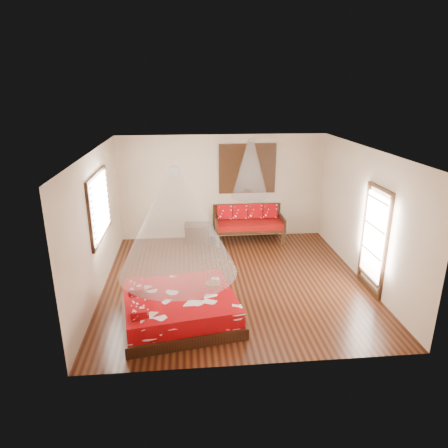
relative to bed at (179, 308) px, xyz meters
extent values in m
cube|color=black|center=(1.16, 1.42, -0.26)|extent=(5.50, 5.50, 0.02)
cube|color=white|center=(1.16, 1.42, 2.56)|extent=(5.50, 5.50, 0.02)
cube|color=beige|center=(-1.60, 1.42, 1.15)|extent=(0.02, 5.50, 2.80)
cube|color=beige|center=(3.92, 1.42, 1.15)|extent=(0.02, 5.50, 2.80)
cube|color=beige|center=(1.16, 4.18, 1.15)|extent=(5.50, 0.02, 2.80)
cube|color=beige|center=(1.16, -1.34, 1.15)|extent=(5.50, 0.02, 2.80)
cube|color=black|center=(0.02, 0.00, -0.15)|extent=(2.26, 2.10, 0.20)
cube|color=#A00509|center=(0.02, 0.00, 0.10)|extent=(2.14, 1.99, 0.30)
cube|color=#A00509|center=(-0.63, -0.49, 0.32)|extent=(0.37, 0.56, 0.13)
cube|color=#A00509|center=(-0.76, 0.25, 0.32)|extent=(0.37, 0.56, 0.13)
cube|color=black|center=(0.95, 3.37, -0.04)|extent=(0.08, 0.08, 0.42)
cube|color=black|center=(2.69, 3.37, -0.04)|extent=(0.08, 0.08, 0.42)
cube|color=black|center=(0.95, 4.07, -0.04)|extent=(0.08, 0.08, 0.42)
cube|color=black|center=(2.69, 4.07, -0.04)|extent=(0.08, 0.08, 0.42)
cube|color=black|center=(1.82, 3.72, 0.13)|extent=(1.86, 0.82, 0.08)
cube|color=#880409|center=(1.82, 3.72, 0.24)|extent=(1.80, 0.76, 0.14)
cube|color=black|center=(1.82, 4.09, 0.42)|extent=(1.86, 0.06, 0.55)
cube|color=black|center=(0.93, 3.72, 0.29)|extent=(0.06, 0.82, 0.30)
cube|color=black|center=(2.71, 3.72, 0.29)|extent=(0.06, 0.82, 0.30)
cube|color=#A00509|center=(1.20, 3.97, 0.51)|extent=(0.39, 0.20, 0.41)
cube|color=#A00509|center=(1.62, 3.97, 0.51)|extent=(0.39, 0.20, 0.41)
cube|color=#A00509|center=(2.03, 3.97, 0.51)|extent=(0.39, 0.20, 0.41)
cube|color=#A00509|center=(2.44, 3.97, 0.51)|extent=(0.39, 0.20, 0.41)
cube|color=black|center=(0.44, 3.87, -0.04)|extent=(0.66, 0.49, 0.42)
cube|color=black|center=(0.44, 3.87, 0.19)|extent=(0.70, 0.53, 0.05)
cube|color=black|center=(1.82, 4.14, 1.65)|extent=(1.52, 0.06, 1.32)
cube|color=black|center=(1.82, 4.13, 1.65)|extent=(1.35, 0.04, 1.10)
cube|color=black|center=(-1.56, 1.62, 1.45)|extent=(0.08, 1.74, 1.34)
cube|color=white|center=(-1.52, 1.62, 1.45)|extent=(0.04, 1.54, 1.10)
cube|color=black|center=(3.88, 0.82, 0.80)|extent=(0.08, 1.02, 2.16)
cube|color=white|center=(3.86, 0.82, 0.90)|extent=(0.03, 0.82, 1.70)
cylinder|color=brown|center=(0.63, 0.35, 0.26)|extent=(0.29, 0.29, 0.03)
cone|color=silver|center=(0.02, 0.00, 1.60)|extent=(2.02, 2.02, 1.80)
cone|color=silver|center=(1.82, 3.67, 1.75)|extent=(0.94, 0.94, 1.50)
camera|label=1|loc=(0.20, -6.25, 3.70)|focal=32.00mm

